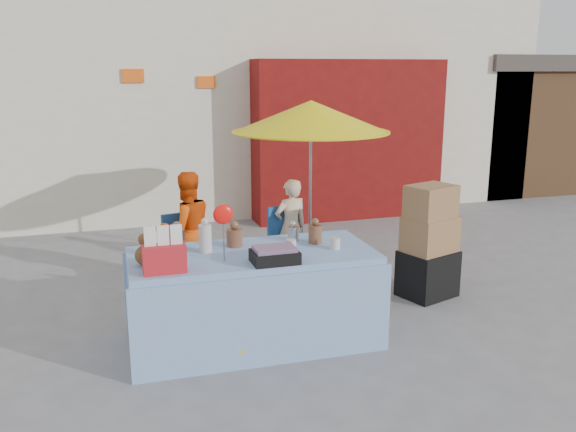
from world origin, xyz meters
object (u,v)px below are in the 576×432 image
object	(u,v)px
chair_right	(294,257)
box_stack	(429,246)
chair_left	(190,267)
market_table	(252,296)
umbrella	(311,117)
vendor_orange	(187,229)
vendor_beige	(291,227)

from	to	relation	value
chair_right	box_stack	size ratio (longest dim) A/B	0.68
chair_left	chair_right	world-z (taller)	same
market_table	chair_right	size ratio (longest dim) A/B	2.66
umbrella	box_stack	xyz separation A→B (m)	(0.91, -1.32, -1.31)
chair_left	vendor_orange	xyz separation A→B (m)	(0.00, 0.13, 0.41)
market_table	chair_left	xyz separation A→B (m)	(-0.34, 1.58, -0.19)
market_table	chair_right	bearing A→B (deg)	61.10
vendor_orange	vendor_beige	bearing A→B (deg)	166.73
chair_left	vendor_beige	xyz separation A→B (m)	(1.25, 0.13, 0.33)
chair_right	vendor_beige	size ratio (longest dim) A/B	0.72
market_table	vendor_beige	size ratio (longest dim) A/B	1.91
chair_left	vendor_beige	distance (m)	1.30
vendor_orange	box_stack	bearing A→B (deg)	141.35
chair_left	market_table	bearing A→B (deg)	-91.22
market_table	box_stack	distance (m)	2.20
market_table	chair_right	world-z (taller)	market_table
market_table	vendor_orange	xyz separation A→B (m)	(-0.33, 1.71, 0.22)
chair_right	vendor_beige	xyz separation A→B (m)	(0.00, 0.13, 0.33)
chair_left	box_stack	distance (m)	2.69
market_table	box_stack	size ratio (longest dim) A/B	1.80
box_stack	vendor_beige	bearing A→B (deg)	136.06
box_stack	chair_left	bearing A→B (deg)	157.27
market_table	box_stack	xyz separation A→B (m)	(2.13, 0.55, 0.14)
chair_right	vendor_beige	bearing A→B (deg)	75.18
market_table	vendor_orange	size ratio (longest dim) A/B	1.69
chair_right	umbrella	bearing A→B (deg)	29.88
chair_left	chair_right	bearing A→B (deg)	-13.27
chair_right	vendor_orange	xyz separation A→B (m)	(-1.25, 0.13, 0.41)
chair_left	umbrella	world-z (taller)	umbrella
chair_right	vendor_orange	bearing A→B (deg)	160.56
vendor_orange	box_stack	xyz separation A→B (m)	(2.46, -1.17, -0.09)
umbrella	chair_right	bearing A→B (deg)	-136.85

